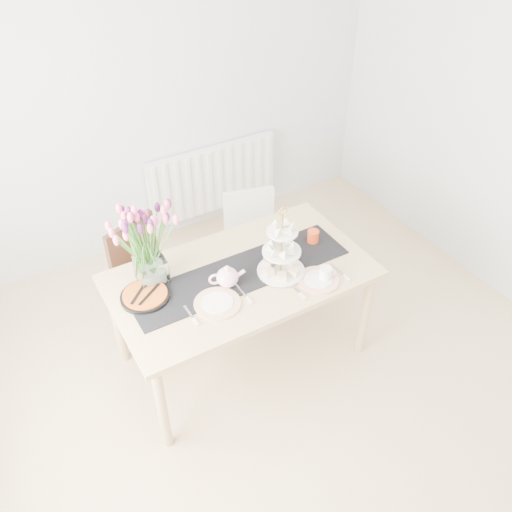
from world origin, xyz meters
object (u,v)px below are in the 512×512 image
teapot (227,277)px  plate_right (318,280)px  tulip_vase (146,236)px  tart_tin (145,296)px  chair_brown (146,269)px  chair_white (252,234)px  radiator (213,179)px  mug_orange (313,237)px  cake_stand (281,257)px  dining_table (241,283)px  mug_white (325,274)px  cream_jug (283,244)px  plate_left (217,304)px  mug_grey (270,260)px

teapot → plate_right: size_ratio=0.84×
tulip_vase → tart_tin: bearing=-128.6°
chair_brown → chair_white: bearing=-21.9°
chair_brown → plate_right: (0.78, -0.94, 0.27)m
radiator → tart_tin: size_ratio=4.12×
mug_orange → cake_stand: bearing=146.5°
cake_stand → tart_tin: size_ratio=1.48×
dining_table → teapot: teapot is taller
dining_table → tulip_vase: bearing=156.6°
mug_white → cream_jug: bearing=118.1°
radiator → chair_white: bearing=-97.1°
chair_white → tulip_vase: (-0.95, -0.44, 0.64)m
dining_table → teapot: bearing=-156.3°
dining_table → cream_jug: size_ratio=18.16×
radiator → plate_left: bearing=-115.6°
cake_stand → plate_right: (0.15, -0.18, -0.12)m
dining_table → teapot: 0.20m
mug_grey → dining_table: bearing=173.9°
radiator → chair_white: size_ratio=1.53×
tulip_vase → cream_jug: bearing=-9.7°
mug_orange → plate_left: bearing=137.0°
tulip_vase → teapot: bearing=-35.7°
tulip_vase → plate_right: (0.86, -0.51, -0.33)m
mug_white → teapot: bearing=173.5°
dining_table → tart_tin: bearing=171.0°
chair_white → tulip_vase: 1.23m
cake_stand → radiator: bearing=78.0°
cake_stand → cream_jug: (0.13, 0.18, -0.08)m
dining_table → plate_right: plate_right is taller
tulip_vase → cake_stand: size_ratio=1.43×
cream_jug → mug_grey: mug_grey is taller
radiator → plate_right: size_ratio=4.73×
radiator → cake_stand: 1.74m
tulip_vase → mug_grey: 0.78m
chair_white → mug_white: size_ratio=8.84×
radiator → mug_white: (-0.15, -1.84, 0.34)m
tulip_vase → cream_jug: (0.84, -0.14, -0.29)m
cake_stand → cream_jug: cake_stand is taller
mug_orange → mug_grey: bearing=132.6°
tulip_vase → teapot: size_ratio=2.90×
dining_table → plate_left: plate_left is taller
mug_white → dining_table: bearing=162.3°
plate_left → dining_table: bearing=33.8°
dining_table → chair_brown: (-0.41, 0.65, -0.19)m
mug_orange → plate_right: bearing=-177.0°
teapot → mug_grey: teapot is taller
teapot → mug_grey: size_ratio=2.23×
dining_table → mug_white: 0.53m
dining_table → tart_tin: 0.60m
tulip_vase → plate_left: 0.56m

